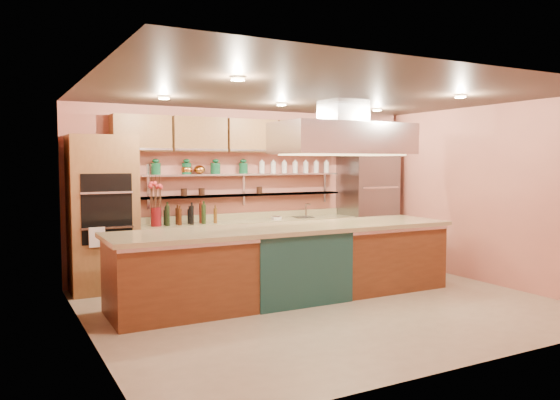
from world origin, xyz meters
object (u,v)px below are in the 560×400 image
island (289,263)px  flower_vase (156,217)px  refrigerator (368,208)px  copper_kettle (199,170)px  kitchen_scale (276,217)px  green_canister (215,168)px

island → flower_vase: size_ratio=16.91×
island → flower_vase: 2.24m
refrigerator → island: bearing=-148.0°
copper_kettle → island: bearing=-71.5°
refrigerator → kitchen_scale: size_ratio=14.26×
refrigerator → green_canister: size_ratio=11.74×
kitchen_scale → flower_vase: bearing=-173.7°
island → kitchen_scale: (0.67, 1.64, 0.46)m
kitchen_scale → green_canister: size_ratio=0.82×
copper_kettle → green_canister: bearing=0.0°
flower_vase → kitchen_scale: size_ratio=1.96×
flower_vase → copper_kettle: size_ratio=1.59×
flower_vase → refrigerator: bearing=-0.1°
kitchen_scale → green_canister: bearing=174.2°
island → flower_vase: bearing=131.1°
island → copper_kettle: bearing=108.9°
island → flower_vase: flower_vase is taller
copper_kettle → green_canister: (0.27, 0.00, 0.02)m
copper_kettle → kitchen_scale: bearing=-9.6°
green_canister → refrigerator: bearing=-4.4°
kitchen_scale → refrigerator: bearing=6.1°
green_canister → flower_vase: bearing=-168.2°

